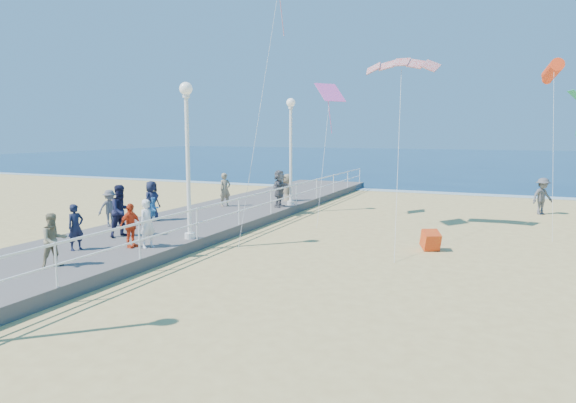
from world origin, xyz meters
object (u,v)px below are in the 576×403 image
at_px(beach_walker_a, 542,196).
at_px(box_kite, 430,242).
at_px(spectator_0, 76,227).
at_px(spectator_2, 110,208).
at_px(lamp_post_mid, 187,144).
at_px(spectator_1, 54,240).
at_px(spectator_3, 130,225).
at_px(toddler_held, 154,209).
at_px(beach_walker_c, 288,191).
at_px(spectator_4, 152,201).
at_px(spectator_7, 122,211).
at_px(spectator_6, 225,190).
at_px(woman_holding_toddler, 148,224).
at_px(lamp_post_far, 291,140).
at_px(spectator_5, 279,188).

height_order(beach_walker_a, box_kite, beach_walker_a).
height_order(spectator_0, spectator_2, spectator_0).
bearing_deg(lamp_post_mid, spectator_0, -128.39).
distance_m(lamp_post_mid, spectator_1, 5.40).
bearing_deg(spectator_3, box_kite, -52.45).
bearing_deg(toddler_held, box_kite, -44.10).
relative_size(beach_walker_a, beach_walker_c, 0.99).
distance_m(spectator_2, beach_walker_a, 20.25).
distance_m(toddler_held, spectator_4, 5.16).
height_order(toddler_held, spectator_3, toddler_held).
xyz_separation_m(spectator_3, box_kite, (8.65, 5.06, -0.81)).
relative_size(spectator_0, beach_walker_a, 0.79).
bearing_deg(spectator_4, toddler_held, -139.28).
bearing_deg(spectator_7, spectator_3, -112.39).
relative_size(spectator_4, spectator_7, 0.91).
relative_size(spectator_2, beach_walker_a, 0.78).
bearing_deg(spectator_2, spectator_1, -120.27).
bearing_deg(spectator_6, spectator_1, -144.58).
height_order(spectator_1, spectator_6, spectator_6).
height_order(woman_holding_toddler, toddler_held, toddler_held).
relative_size(spectator_3, spectator_6, 0.86).
distance_m(toddler_held, spectator_0, 2.44).
bearing_deg(lamp_post_mid, spectator_7, -164.99).
bearing_deg(spectator_0, spectator_1, -137.67).
relative_size(spectator_3, spectator_4, 0.86).
distance_m(spectator_2, spectator_4, 1.81).
bearing_deg(spectator_7, spectator_0, -158.19).
relative_size(lamp_post_mid, spectator_7, 2.90).
xyz_separation_m(lamp_post_far, spectator_1, (-1.28, -13.61, -2.52)).
bearing_deg(spectator_5, spectator_4, 150.91).
xyz_separation_m(lamp_post_far, spectator_3, (-0.95, -10.90, -2.55)).
bearing_deg(beach_walker_c, spectator_6, -85.72).
height_order(spectator_2, beach_walker_c, beach_walker_c).
bearing_deg(lamp_post_mid, spectator_6, 111.05).
height_order(woman_holding_toddler, spectator_4, spectator_4).
relative_size(spectator_1, spectator_5, 0.82).
bearing_deg(spectator_6, beach_walker_a, -39.10).
height_order(beach_walker_c, box_kite, beach_walker_c).
bearing_deg(spectator_2, spectator_4, 7.72).
bearing_deg(spectator_5, spectator_1, 176.05).
height_order(lamp_post_mid, spectator_5, lamp_post_mid).
xyz_separation_m(spectator_0, box_kite, (9.97, 6.03, -0.83)).
xyz_separation_m(spectator_6, box_kite, (10.50, -4.10, -0.93)).
relative_size(spectator_2, spectator_7, 0.78).
bearing_deg(woman_holding_toddler, spectator_7, 77.10).
relative_size(spectator_0, spectator_6, 0.88).
height_order(spectator_0, spectator_6, spectator_6).
xyz_separation_m(toddler_held, spectator_5, (0.03, 9.70, -0.32)).
bearing_deg(spectator_4, spectator_5, -28.01).
bearing_deg(spectator_5, woman_holding_toddler, 179.65).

